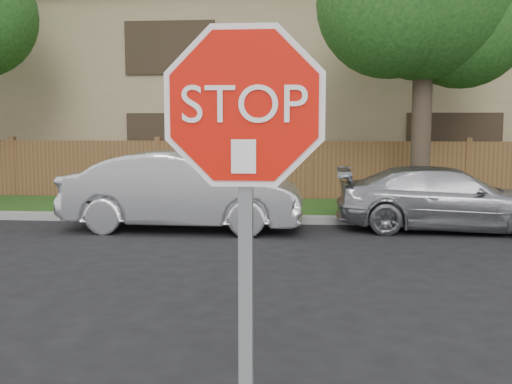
# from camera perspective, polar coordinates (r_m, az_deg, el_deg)

# --- Properties ---
(far_curb) EXTENTS (70.00, 0.30, 0.15)m
(far_curb) POSITION_cam_1_polar(r_m,az_deg,el_deg) (12.45, 5.09, -2.65)
(far_curb) COLOR gray
(far_curb) RESTS_ON ground
(grass_strip) EXTENTS (70.00, 3.00, 0.12)m
(grass_strip) POSITION_cam_1_polar(r_m,az_deg,el_deg) (14.09, 5.09, -1.63)
(grass_strip) COLOR #1E4714
(grass_strip) RESTS_ON ground
(fence) EXTENTS (70.00, 0.12, 1.60)m
(fence) POSITION_cam_1_polar(r_m,az_deg,el_deg) (15.59, 5.11, 1.91)
(fence) COLOR brown
(fence) RESTS_ON ground
(apartment_building) EXTENTS (35.20, 9.20, 7.20)m
(apartment_building) POSITION_cam_1_polar(r_m,az_deg,el_deg) (21.19, 5.18, 10.53)
(apartment_building) COLOR tan
(apartment_building) RESTS_ON ground
(stop_sign) EXTENTS (1.01, 0.13, 2.55)m
(stop_sign) POSITION_cam_1_polar(r_m,az_deg,el_deg) (2.69, -1.09, 1.32)
(stop_sign) COLOR gray
(stop_sign) RESTS_ON sidewalk_near
(sedan_left) EXTENTS (4.61, 1.67, 1.51)m
(sedan_left) POSITION_cam_1_polar(r_m,az_deg,el_deg) (11.69, -6.86, 0.09)
(sedan_left) COLOR silver
(sedan_left) RESTS_ON ground
(sedan_right) EXTENTS (4.30, 1.90, 1.23)m
(sedan_right) POSITION_cam_1_polar(r_m,az_deg,el_deg) (12.13, 17.69, -0.61)
(sedan_right) COLOR #9A9CA1
(sedan_right) RESTS_ON ground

